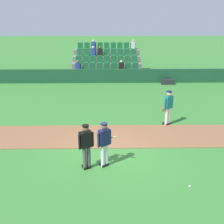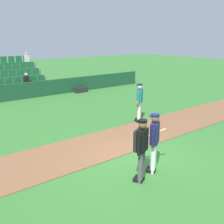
# 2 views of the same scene
# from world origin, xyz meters

# --- Properties ---
(ground_plane) EXTENTS (80.00, 80.00, 0.00)m
(ground_plane) POSITION_xyz_m (0.00, 0.00, 0.00)
(ground_plane) COLOR #387A33
(infield_dirt_path) EXTENTS (28.00, 2.38, 0.03)m
(infield_dirt_path) POSITION_xyz_m (0.00, 1.76, 0.01)
(infield_dirt_path) COLOR brown
(infield_dirt_path) RESTS_ON ground
(dugout_fence) EXTENTS (20.00, 0.16, 1.03)m
(dugout_fence) POSITION_xyz_m (0.00, 10.91, 0.52)
(dugout_fence) COLOR #19472D
(dugout_fence) RESTS_ON ground
(stadium_bleachers) EXTENTS (5.55, 3.80, 2.70)m
(stadium_bleachers) POSITION_xyz_m (-0.00, 13.21, 0.74)
(stadium_bleachers) COLOR slate
(stadium_bleachers) RESTS_ON ground
(batter_navy_jersey) EXTENTS (0.73, 0.70, 1.76)m
(batter_navy_jersey) POSITION_xyz_m (-0.07, -0.79, 0.97)
(batter_navy_jersey) COLOR white
(batter_navy_jersey) RESTS_ON ground
(umpire_home_plate) EXTENTS (0.54, 0.44, 1.76)m
(umpire_home_plate) POSITION_xyz_m (-0.73, -0.94, 1.00)
(umpire_home_plate) COLOR #4C4C4C
(umpire_home_plate) RESTS_ON ground
(runner_teal_jersey) EXTENTS (0.61, 0.46, 1.76)m
(runner_teal_jersey) POSITION_xyz_m (2.99, 3.01, 0.96)
(runner_teal_jersey) COLOR white
(runner_teal_jersey) RESTS_ON ground
(baseball) EXTENTS (0.07, 0.07, 0.07)m
(baseball) POSITION_xyz_m (2.78, -2.17, 0.04)
(baseball) COLOR white
(baseball) RESTS_ON ground
(equipment_bag) EXTENTS (0.90, 0.36, 0.36)m
(equipment_bag) POSITION_xyz_m (4.44, 10.46, 0.18)
(equipment_bag) COLOR #232328
(equipment_bag) RESTS_ON ground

